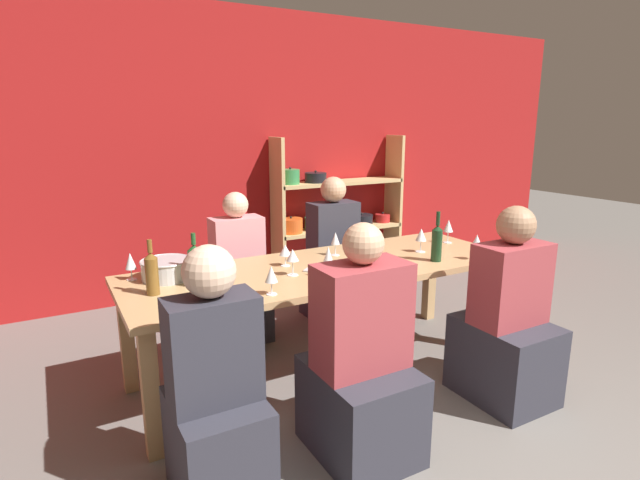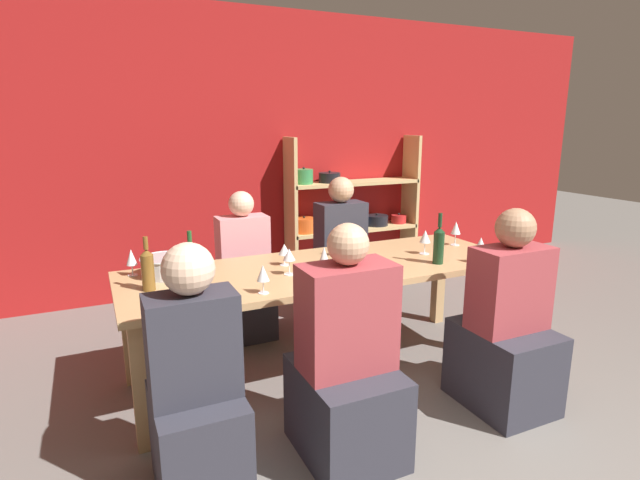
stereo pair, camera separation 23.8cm
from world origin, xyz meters
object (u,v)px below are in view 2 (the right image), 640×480
dining_table (326,277)px  wine_bottle_green (148,269)px  shelf_unit (348,227)px  person_near_b (505,337)px  wine_glass_red_a (456,229)px  wine_glass_empty_b (131,258)px  wine_glass_red_d (324,256)px  wine_glass_empty_a (284,250)px  person_near_c (346,376)px  wine_glass_white_a (481,244)px  person_near_a (197,405)px  wine_bottle_dark (439,244)px  person_far_b (244,283)px  mixing_bowl (166,265)px  wine_glass_white_b (263,274)px  wine_glass_white_c (425,237)px  person_far_a (340,268)px  wine_glass_red_b (337,240)px  cell_phone (313,271)px  wine_bottle_amber (191,262)px  wine_glass_red_c (289,256)px

dining_table → wine_bottle_green: bearing=-179.0°
shelf_unit → person_near_b: 2.66m
dining_table → wine_glass_red_a: size_ratio=14.34×
wine_glass_empty_b → wine_glass_red_d: bearing=-26.9°
wine_glass_empty_a → person_near_c: 1.04m
wine_glass_white_a → person_near_a: size_ratio=0.15×
wine_bottle_dark → person_far_b: 1.54m
mixing_bowl → wine_glass_white_b: bearing=-52.2°
wine_glass_empty_a → wine_glass_white_c: size_ratio=0.83×
dining_table → wine_glass_white_b: bearing=-148.4°
wine_glass_white_c → person_far_b: bearing=142.4°
shelf_unit → wine_bottle_green: (-2.23, -1.83, 0.31)m
wine_bottle_green → wine_glass_empty_a: size_ratio=2.14×
person_far_a → wine_glass_red_b: bearing=60.7°
person_near_a → person_near_b: bearing=-0.8°
wine_bottle_dark → person_near_c: size_ratio=0.28×
wine_glass_white_c → person_near_c: (-1.05, -0.81, -0.43)m
wine_glass_red_b → person_far_a: bearing=60.7°
wine_glass_empty_a → wine_glass_red_b: bearing=9.0°
person_near_a → wine_glass_red_b: bearing=39.7°
shelf_unit → wine_glass_white_a: (-0.18, -2.17, 0.31)m
wine_glass_white_a → cell_phone: size_ratio=1.08×
wine_glass_red_b → cell_phone: 0.43m
wine_bottle_amber → wine_glass_red_c: 0.58m
wine_glass_red_b → person_near_b: size_ratio=0.14×
shelf_unit → dining_table: size_ratio=0.58×
dining_table → wine_glass_white_c: (0.76, -0.02, 0.20)m
cell_phone → wine_glass_red_d: bearing=-85.9°
wine_bottle_dark → wine_glass_red_d: 0.81m
wine_bottle_green → person_near_c: size_ratio=0.26×
mixing_bowl → wine_bottle_amber: bearing=-62.0°
person_far_a → shelf_unit: bearing=-121.3°
person_far_b → wine_glass_red_c: bearing=92.3°
wine_glass_white_b → person_far_b: (0.22, 1.14, -0.43)m
wine_glass_white_b → wine_glass_white_c: size_ratio=0.93×
mixing_bowl → wine_glass_white_a: bearing=-16.9°
wine_glass_red_a → person_near_b: 1.07m
dining_table → wine_glass_white_a: (0.95, -0.36, 0.20)m
wine_bottle_amber → wine_glass_red_d: wine_bottle_amber is taller
dining_table → wine_glass_red_c: 0.36m
cell_phone → person_far_a: bearing=53.6°
wine_bottle_green → person_near_c: person_near_c is taller
person_far_a → person_near_b: bearing=99.2°
wine_glass_white_c → person_near_b: bearing=-89.7°
wine_bottle_amber → person_near_c: person_near_c is taller
person_far_a → person_far_b: (-0.83, 0.03, -0.03)m
mixing_bowl → wine_bottle_amber: wine_bottle_amber is taller
wine_bottle_amber → person_near_c: (0.57, -0.84, -0.43)m
wine_bottle_amber → wine_glass_red_b: bearing=10.1°
wine_glass_empty_a → person_far_a: 1.06m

